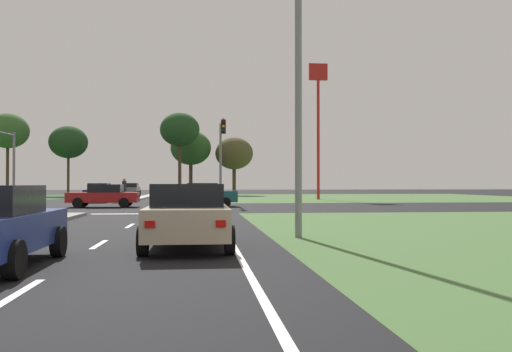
{
  "coord_description": "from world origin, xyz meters",
  "views": [
    {
      "loc": [
        6.01,
        -4.73,
        1.54
      ],
      "look_at": [
        9.45,
        28.19,
        2.0
      ],
      "focal_mm": 37.9,
      "sensor_mm": 36.0,
      "label": 1
    }
  ],
  "objects_px": {
    "street_lamp_near": "(306,72)",
    "traffic_signal_far_right": "(222,146)",
    "car_beige_third": "(188,215)",
    "treeline_third": "(68,142)",
    "treeline_fourth": "(180,130)",
    "treeline_sixth": "(234,154)",
    "pedestrian_at_median": "(124,187)",
    "car_grey_fifth": "(131,189)",
    "fastfood_pole_sign": "(318,102)",
    "traffic_signal_far_left": "(5,153)",
    "treeline_second": "(8,131)",
    "treeline_fifth": "(191,148)",
    "car_teal_seventh": "(204,195)",
    "car_navy_sixth": "(99,192)",
    "car_red_second": "(104,195)"
  },
  "relations": [
    {
      "from": "traffic_signal_far_right",
      "to": "treeline_sixth",
      "type": "bearing_deg",
      "value": 84.66
    },
    {
      "from": "car_beige_third",
      "to": "car_teal_seventh",
      "type": "distance_m",
      "value": 22.83
    },
    {
      "from": "treeline_second",
      "to": "treeline_sixth",
      "type": "distance_m",
      "value": 27.65
    },
    {
      "from": "traffic_signal_far_right",
      "to": "street_lamp_near",
      "type": "height_order",
      "value": "street_lamp_near"
    },
    {
      "from": "traffic_signal_far_left",
      "to": "treeline_second",
      "type": "distance_m",
      "value": 29.4
    },
    {
      "from": "car_beige_third",
      "to": "street_lamp_near",
      "type": "bearing_deg",
      "value": 32.76
    },
    {
      "from": "street_lamp_near",
      "to": "treeline_third",
      "type": "xyz_separation_m",
      "value": [
        -19.23,
        53.71,
        1.93
      ]
    },
    {
      "from": "traffic_signal_far_left",
      "to": "pedestrian_at_median",
      "type": "distance_m",
      "value": 8.88
    },
    {
      "from": "car_red_second",
      "to": "car_navy_sixth",
      "type": "bearing_deg",
      "value": 11.96
    },
    {
      "from": "street_lamp_near",
      "to": "treeline_fifth",
      "type": "distance_m",
      "value": 56.09
    },
    {
      "from": "street_lamp_near",
      "to": "fastfood_pole_sign",
      "type": "distance_m",
      "value": 37.26
    },
    {
      "from": "car_grey_fifth",
      "to": "fastfood_pole_sign",
      "type": "bearing_deg",
      "value": 140.73
    },
    {
      "from": "treeline_third",
      "to": "treeline_fourth",
      "type": "height_order",
      "value": "treeline_fourth"
    },
    {
      "from": "car_navy_sixth",
      "to": "street_lamp_near",
      "type": "height_order",
      "value": "street_lamp_near"
    },
    {
      "from": "car_red_second",
      "to": "car_beige_third",
      "type": "bearing_deg",
      "value": -165.48
    },
    {
      "from": "car_beige_third",
      "to": "treeline_third",
      "type": "height_order",
      "value": "treeline_third"
    },
    {
      "from": "street_lamp_near",
      "to": "traffic_signal_far_right",
      "type": "bearing_deg",
      "value": 93.38
    },
    {
      "from": "car_beige_third",
      "to": "pedestrian_at_median",
      "type": "bearing_deg",
      "value": 100.55
    },
    {
      "from": "car_teal_seventh",
      "to": "pedestrian_at_median",
      "type": "relative_size",
      "value": 2.36
    },
    {
      "from": "car_grey_fifth",
      "to": "car_navy_sixth",
      "type": "xyz_separation_m",
      "value": [
        0.11,
        -21.76,
        -0.01
      ]
    },
    {
      "from": "traffic_signal_far_left",
      "to": "treeline_fourth",
      "type": "bearing_deg",
      "value": 66.39
    },
    {
      "from": "pedestrian_at_median",
      "to": "car_red_second",
      "type": "bearing_deg",
      "value": -9.99
    },
    {
      "from": "fastfood_pole_sign",
      "to": "treeline_fourth",
      "type": "bearing_deg",
      "value": 134.35
    },
    {
      "from": "traffic_signal_far_left",
      "to": "pedestrian_at_median",
      "type": "xyz_separation_m",
      "value": [
        7.72,
        3.64,
        -2.44
      ]
    },
    {
      "from": "car_red_second",
      "to": "car_teal_seventh",
      "type": "bearing_deg",
      "value": -89.3
    },
    {
      "from": "traffic_signal_far_right",
      "to": "pedestrian_at_median",
      "type": "xyz_separation_m",
      "value": [
        -7.48,
        3.7,
        -3.0
      ]
    },
    {
      "from": "car_teal_seventh",
      "to": "treeline_second",
      "type": "xyz_separation_m",
      "value": [
        -23.14,
        31.28,
        7.01
      ]
    },
    {
      "from": "treeline_second",
      "to": "treeline_fourth",
      "type": "xyz_separation_m",
      "value": [
        20.46,
        -1.9,
        0.15
      ]
    },
    {
      "from": "pedestrian_at_median",
      "to": "treeline_sixth",
      "type": "bearing_deg",
      "value": 151.39
    },
    {
      "from": "treeline_sixth",
      "to": "treeline_third",
      "type": "bearing_deg",
      "value": -175.36
    },
    {
      "from": "traffic_signal_far_right",
      "to": "treeline_fifth",
      "type": "bearing_deg",
      "value": 94.97
    },
    {
      "from": "car_grey_fifth",
      "to": "treeline_sixth",
      "type": "xyz_separation_m",
      "value": [
        12.83,
        3.26,
        4.65
      ]
    },
    {
      "from": "car_navy_sixth",
      "to": "fastfood_pole_sign",
      "type": "distance_m",
      "value": 22.17
    },
    {
      "from": "traffic_signal_far_left",
      "to": "fastfood_pole_sign",
      "type": "height_order",
      "value": "fastfood_pole_sign"
    },
    {
      "from": "car_beige_third",
      "to": "car_navy_sixth",
      "type": "bearing_deg",
      "value": 103.76
    },
    {
      "from": "street_lamp_near",
      "to": "pedestrian_at_median",
      "type": "xyz_separation_m",
      "value": [
        -8.91,
        28.02,
        -3.46
      ]
    },
    {
      "from": "car_grey_fifth",
      "to": "traffic_signal_far_left",
      "type": "height_order",
      "value": "traffic_signal_far_left"
    },
    {
      "from": "car_beige_third",
      "to": "treeline_fourth",
      "type": "height_order",
      "value": "treeline_fourth"
    },
    {
      "from": "car_red_second",
      "to": "treeline_fifth",
      "type": "xyz_separation_m",
      "value": [
        5.01,
        35.3,
        5.42
      ]
    },
    {
      "from": "treeline_fourth",
      "to": "treeline_fifth",
      "type": "distance_m",
      "value": 6.22
    },
    {
      "from": "pedestrian_at_median",
      "to": "car_grey_fifth",
      "type": "bearing_deg",
      "value": 177.96
    },
    {
      "from": "traffic_signal_far_right",
      "to": "treeline_second",
      "type": "bearing_deg",
      "value": 131.45
    },
    {
      "from": "fastfood_pole_sign",
      "to": "treeline_third",
      "type": "xyz_separation_m",
      "value": [
        -27.6,
        17.72,
        -2.82
      ]
    },
    {
      "from": "car_grey_fifth",
      "to": "pedestrian_at_median",
      "type": "relative_size",
      "value": 2.5
    },
    {
      "from": "car_teal_seventh",
      "to": "pedestrian_at_median",
      "type": "xyz_separation_m",
      "value": [
        -6.18,
        7.32,
        0.46
      ]
    },
    {
      "from": "car_beige_third",
      "to": "street_lamp_near",
      "type": "xyz_separation_m",
      "value": [
        3.3,
        2.12,
        3.93
      ]
    },
    {
      "from": "car_beige_third",
      "to": "treeline_fourth",
      "type": "relative_size",
      "value": 0.45
    },
    {
      "from": "car_beige_third",
      "to": "car_grey_fifth",
      "type": "relative_size",
      "value": 0.99
    },
    {
      "from": "car_grey_fifth",
      "to": "treeline_third",
      "type": "distance_m",
      "value": 9.92
    },
    {
      "from": "car_red_second",
      "to": "fastfood_pole_sign",
      "type": "bearing_deg",
      "value": -48.79
    }
  ]
}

